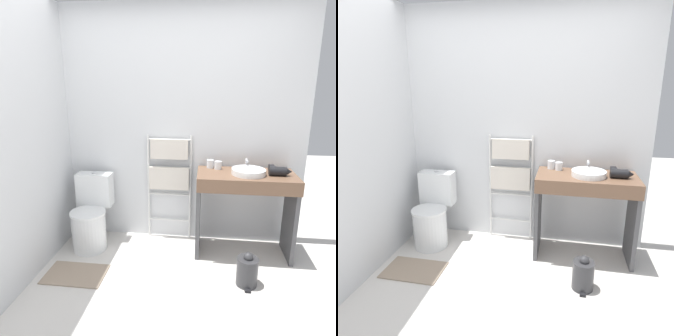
{
  "view_description": "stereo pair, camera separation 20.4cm",
  "coord_description": "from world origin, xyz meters",
  "views": [
    {
      "loc": [
        0.3,
        -1.75,
        1.73
      ],
      "look_at": [
        -0.04,
        0.91,
        0.98
      ],
      "focal_mm": 32.0,
      "sensor_mm": 36.0,
      "label": 1
    },
    {
      "loc": [
        0.5,
        -1.71,
        1.73
      ],
      "look_at": [
        -0.04,
        0.91,
        0.98
      ],
      "focal_mm": 32.0,
      "sensor_mm": 36.0,
      "label": 2
    }
  ],
  "objects": [
    {
      "name": "towel_radiator",
      "position": [
        -0.09,
        1.39,
        0.82
      ],
      "size": [
        0.5,
        0.06,
        1.2
      ],
      "color": "silver",
      "rests_on": "ground_plane"
    },
    {
      "name": "toilet",
      "position": [
        -0.91,
        1.11,
        0.33
      ],
      "size": [
        0.38,
        0.52,
        0.79
      ],
      "color": "white",
      "rests_on": "ground_plane"
    },
    {
      "name": "bath_mat",
      "position": [
        -0.87,
        0.57,
        0.01
      ],
      "size": [
        0.56,
        0.36,
        0.01
      ],
      "primitive_type": "cube",
      "color": "gray",
      "rests_on": "ground_plane"
    },
    {
      "name": "sink_basin",
      "position": [
        0.72,
        1.14,
        0.91
      ],
      "size": [
        0.33,
        0.33,
        0.06
      ],
      "color": "white",
      "rests_on": "vanity_counter"
    },
    {
      "name": "vanity_counter",
      "position": [
        0.71,
        1.15,
        0.59
      ],
      "size": [
        0.97,
        0.49,
        0.88
      ],
      "color": "brown",
      "rests_on": "ground_plane"
    },
    {
      "name": "faucet",
      "position": [
        0.72,
        1.31,
        0.95
      ],
      "size": [
        0.02,
        0.1,
        0.11
      ],
      "color": "silver",
      "rests_on": "vanity_counter"
    },
    {
      "name": "cup_near_wall",
      "position": [
        0.36,
        1.33,
        0.92
      ],
      "size": [
        0.07,
        0.07,
        0.09
      ],
      "color": "white",
      "rests_on": "vanity_counter"
    },
    {
      "name": "trash_bin",
      "position": [
        0.7,
        0.62,
        0.14
      ],
      "size": [
        0.19,
        0.22,
        0.32
      ],
      "color": "#333335",
      "rests_on": "ground_plane"
    },
    {
      "name": "wall_back",
      "position": [
        0.0,
        1.5,
        1.27
      ],
      "size": [
        2.7,
        0.12,
        2.53
      ],
      "primitive_type": "cube",
      "color": "silver",
      "rests_on": "ground_plane"
    },
    {
      "name": "wall_side",
      "position": [
        -1.29,
        0.72,
        1.27
      ],
      "size": [
        0.12,
        2.14,
        2.53
      ],
      "primitive_type": "cube",
      "color": "silver",
      "rests_on": "ground_plane"
    },
    {
      "name": "ground_plane",
      "position": [
        0.0,
        0.0,
        0.0
      ],
      "size": [
        12.0,
        12.0,
        0.0
      ],
      "primitive_type": "plane",
      "color": "silver"
    },
    {
      "name": "cup_near_edge",
      "position": [
        0.44,
        1.3,
        0.92
      ],
      "size": [
        0.07,
        0.07,
        0.08
      ],
      "color": "white",
      "rests_on": "vanity_counter"
    },
    {
      "name": "hair_dryer",
      "position": [
        1.01,
        1.15,
        0.92
      ],
      "size": [
        0.21,
        0.2,
        0.09
      ],
      "color": "black",
      "rests_on": "vanity_counter"
    }
  ]
}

